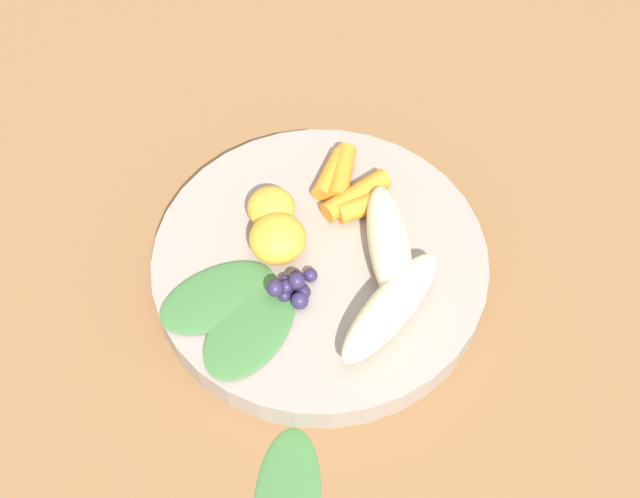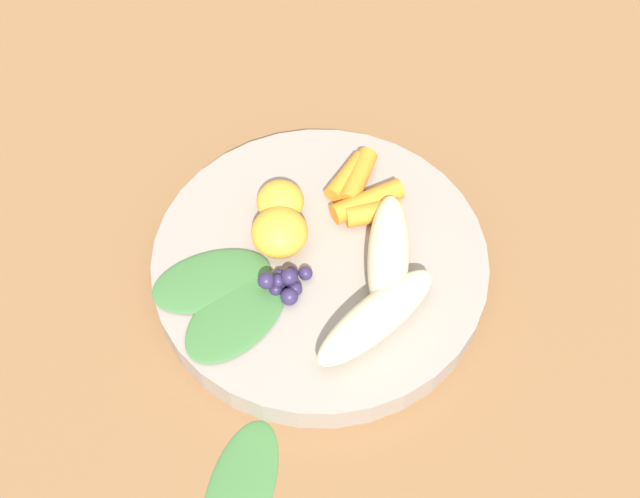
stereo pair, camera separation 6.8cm
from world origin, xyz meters
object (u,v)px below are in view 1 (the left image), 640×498
Objects in this scene: banana_peeled_left at (389,245)px; banana_peeled_right at (391,307)px; kale_leaf_stray at (287,498)px; bowl at (320,265)px; orange_segment_near at (278,238)px.

banana_peeled_left and banana_peeled_right have the same top height.
banana_peeled_left is 0.22m from kale_leaf_stray.
kale_leaf_stray is (0.19, 0.04, -0.01)m from bowl.
kale_leaf_stray is at bearing 11.79° from bowl.
banana_peeled_right is at bearing 61.93° from bowl.
bowl is 2.36× the size of banana_peeled_right.
kale_leaf_stray is at bearing -172.28° from banana_peeled_right.
banana_peeled_right is at bearing 172.86° from banana_peeled_left.
bowl is at bearing 81.01° from banana_peeled_right.
orange_segment_near reaches higher than kale_leaf_stray.
banana_peeled_left is at bearing 36.45° from banana_peeled_right.
banana_peeled_left is 1.00× the size of banana_peeled_right.
banana_peeled_left is 0.09m from orange_segment_near.
banana_peeled_right reaches higher than bowl.
bowl is 0.20m from kale_leaf_stray.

